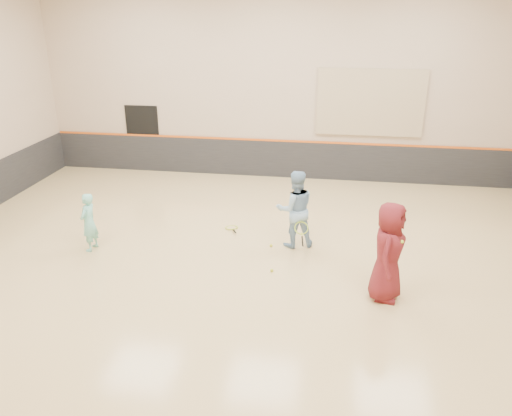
% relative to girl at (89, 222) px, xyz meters
% --- Properties ---
extents(room, '(15.04, 12.04, 6.22)m').
position_rel_girl_xyz_m(room, '(3.61, -0.11, 0.13)').
color(room, tan).
rests_on(room, ground).
extents(wainscot_back, '(14.90, 0.04, 1.20)m').
position_rel_girl_xyz_m(wainscot_back, '(3.61, 5.86, -0.08)').
color(wainscot_back, '#232326').
rests_on(wainscot_back, floor).
extents(accent_stripe, '(14.90, 0.03, 0.06)m').
position_rel_girl_xyz_m(accent_stripe, '(3.61, 5.85, 0.54)').
color(accent_stripe, '#D85914').
rests_on(accent_stripe, wall_back).
extents(acoustic_panel, '(3.20, 0.08, 2.00)m').
position_rel_girl_xyz_m(acoustic_panel, '(6.41, 5.84, 1.82)').
color(acoustic_panel, tan).
rests_on(acoustic_panel, wall_back).
extents(doorway, '(1.10, 0.05, 2.20)m').
position_rel_girl_xyz_m(doorway, '(-0.89, 5.87, 0.42)').
color(doorway, black).
rests_on(doorway, floor).
extents(girl, '(0.37, 0.53, 1.37)m').
position_rel_girl_xyz_m(girl, '(0.00, 0.00, 0.00)').
color(girl, '#79D2C2').
rests_on(girl, floor).
extents(instructor, '(1.06, 0.94, 1.83)m').
position_rel_girl_xyz_m(instructor, '(4.59, 0.94, 0.23)').
color(instructor, '#85ACCE').
rests_on(instructor, floor).
extents(young_man, '(0.84, 1.08, 1.95)m').
position_rel_girl_xyz_m(young_man, '(6.49, -1.04, 0.29)').
color(young_man, maroon).
rests_on(young_man, floor).
extents(held_racket, '(0.53, 0.53, 0.53)m').
position_rel_girl_xyz_m(held_racket, '(4.77, 0.58, -0.07)').
color(held_racket, '#A5C62B').
rests_on(held_racket, instructor).
extents(spare_racket, '(0.73, 0.73, 0.13)m').
position_rel_girl_xyz_m(spare_racket, '(2.95, 1.65, -0.62)').
color(spare_racket, '#A7BF2A').
rests_on(spare_racket, floor).
extents(ball_under_racket, '(0.07, 0.07, 0.07)m').
position_rel_girl_xyz_m(ball_under_racket, '(4.23, -0.41, -0.65)').
color(ball_under_racket, gold).
rests_on(ball_under_racket, floor).
extents(ball_in_hand, '(0.07, 0.07, 0.07)m').
position_rel_girl_xyz_m(ball_in_hand, '(6.68, -1.24, 0.61)').
color(ball_in_hand, '#BEDB32').
rests_on(ball_in_hand, young_man).
extents(ball_beside_spare, '(0.07, 0.07, 0.07)m').
position_rel_girl_xyz_m(ball_beside_spare, '(4.07, 0.76, -0.65)').
color(ball_beside_spare, yellow).
rests_on(ball_beside_spare, floor).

